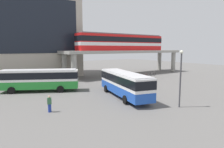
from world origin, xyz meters
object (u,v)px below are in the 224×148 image
object	(u,v)px
train	(123,42)
bicycle_orange	(110,79)
bus_main	(124,82)
bicycle_red	(145,76)
bicycle_brown	(138,75)
bicycle_black	(133,78)
bicycle_silver	(153,74)
bicycle_green	(118,78)
pedestrian_at_kerb	(50,104)
bus_secondary	(39,78)

from	to	relation	value
train	bicycle_orange	distance (m)	12.40
bus_main	bicycle_red	size ratio (longest dim) A/B	6.35
bicycle_brown	bicycle_orange	bearing A→B (deg)	-170.99
train	bicycle_red	bearing A→B (deg)	-85.91
bicycle_black	train	bearing A→B (deg)	68.28
bus_main	bicycle_silver	size ratio (longest dim) A/B	6.33
bicycle_red	bicycle_green	xyz separation A→B (m)	(-5.69, 1.88, 0.00)
train	pedestrian_at_kerb	size ratio (longest dim) A/B	13.88
bus_secondary	bicycle_silver	xyz separation A→B (m)	(26.05, 2.66, -1.63)
bus_secondary	bicycle_green	world-z (taller)	bus_secondary
bicycle_orange	bicycle_brown	distance (m)	8.35
bus_main	bus_secondary	xyz separation A→B (m)	(-8.13, 9.60, 0.00)
bicycle_red	bicycle_black	xyz separation A→B (m)	(-3.37, -0.14, 0.00)
pedestrian_at_kerb	train	bearing A→B (deg)	38.37
bus_main	bicycle_black	world-z (taller)	bus_main
bus_secondary	bicycle_silver	world-z (taller)	bus_secondary
bicycle_orange	pedestrian_at_kerb	xyz separation A→B (m)	(-15.28, -12.09, 0.42)
bus_secondary	bicycle_brown	world-z (taller)	bus_secondary
bicycle_black	bus_main	bearing A→B (deg)	-134.97
bus_main	bicycle_brown	bearing A→B (deg)	42.89
train	bicycle_brown	xyz separation A→B (m)	(0.42, -4.89, -7.37)
bicycle_black	pedestrian_at_kerb	world-z (taller)	pedestrian_at_kerb
bicycle_silver	train	bearing A→B (deg)	131.36
bicycle_brown	bicycle_black	xyz separation A→B (m)	(-3.29, -2.31, 0.00)
bicycle_green	bicycle_silver	bearing A→B (deg)	-0.87
train	bus_main	size ratio (longest dim) A/B	2.04
bicycle_green	bicycle_black	world-z (taller)	same
train	bicycle_silver	size ratio (longest dim) A/B	12.94
bicycle_red	bicycle_silver	size ratio (longest dim) A/B	1.00
train	pedestrian_at_kerb	distance (m)	30.27
bus_main	bicycle_black	distance (m)	14.76
bicycle_red	bicycle_black	bearing A→B (deg)	-177.57
bus_secondary	bicycle_black	distance (m)	18.58
bicycle_orange	train	bearing A→B (deg)	38.39
bicycle_orange	bicycle_green	distance (m)	2.83
bicycle_red	pedestrian_at_kerb	size ratio (longest dim) A/B	1.07
bicycle_black	pedestrian_at_kerb	xyz separation A→B (m)	(-20.23, -11.09, 0.42)
bus_secondary	bicycle_silver	bearing A→B (deg)	5.82
bus_secondary	bicycle_silver	distance (m)	26.23
train	bicycle_red	world-z (taller)	train
bicycle_silver	pedestrian_at_kerb	world-z (taller)	pedestrian_at_kerb
bicycle_red	pedestrian_at_kerb	world-z (taller)	pedestrian_at_kerb
pedestrian_at_kerb	bicycle_green	bearing A→B (deg)	36.21
bus_main	bicycle_orange	size ratio (longest dim) A/B	6.53
bicycle_green	bicycle_orange	bearing A→B (deg)	-158.77
pedestrian_at_kerb	bus_main	bearing A→B (deg)	4.14
bicycle_orange	bicycle_green	xyz separation A→B (m)	(2.64, 1.02, 0.00)
bicycle_silver	bicycle_black	xyz separation A→B (m)	(-7.55, -1.87, 0.00)
bicycle_silver	bicycle_brown	distance (m)	4.28
bicycle_silver	bicycle_green	bearing A→B (deg)	179.13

